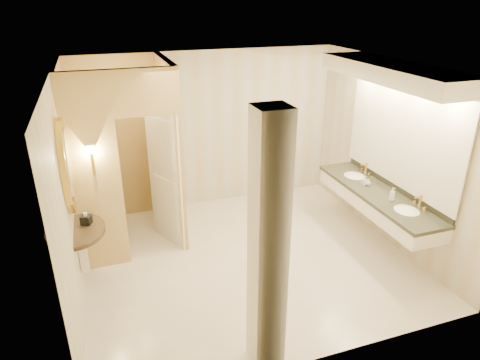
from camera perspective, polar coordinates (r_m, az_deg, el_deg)
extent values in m
plane|color=white|center=(6.31, 0.95, -10.35)|extent=(4.50, 4.50, 0.00)
plane|color=white|center=(5.30, 1.15, 14.63)|extent=(4.50, 4.50, 0.00)
cube|color=beige|center=(7.47, -4.22, 6.61)|extent=(4.50, 0.02, 2.70)
cube|color=beige|center=(4.06, 10.82, -9.27)|extent=(4.50, 0.02, 2.70)
cube|color=beige|center=(5.40, -22.05, -2.01)|extent=(0.02, 4.00, 2.70)
cube|color=beige|center=(6.73, 19.39, 3.36)|extent=(0.02, 4.00, 2.70)
cube|color=#EBCA7B|center=(6.62, -9.24, 4.09)|extent=(0.10, 1.50, 2.70)
cube|color=#EBCA7B|center=(5.84, -18.77, 0.41)|extent=(0.65, 0.10, 2.70)
cube|color=#EBCA7B|center=(5.57, -12.64, 11.37)|extent=(0.80, 0.10, 0.60)
cube|color=white|center=(6.35, -9.89, 0.27)|extent=(0.38, 0.75, 2.10)
cylinder|color=gold|center=(5.71, -19.01, 1.99)|extent=(0.03, 0.03, 0.30)
cone|color=white|center=(5.64, -19.28, 3.88)|extent=(0.14, 0.14, 0.14)
cube|color=white|center=(6.62, 17.80, -2.59)|extent=(0.60, 2.31, 0.24)
cube|color=black|center=(6.57, 17.93, -1.65)|extent=(0.64, 2.35, 0.05)
cube|color=black|center=(6.71, 19.94, -0.76)|extent=(0.03, 2.31, 0.10)
ellipsoid|color=white|center=(6.15, 21.28, -4.15)|extent=(0.40, 0.44, 0.15)
cylinder|color=gold|center=(6.22, 22.88, -2.77)|extent=(0.03, 0.03, 0.22)
ellipsoid|color=white|center=(7.04, 14.97, 0.24)|extent=(0.40, 0.44, 0.15)
cylinder|color=gold|center=(7.10, 16.43, 1.41)|extent=(0.03, 0.03, 0.22)
cube|color=white|center=(6.44, 20.85, 5.57)|extent=(0.03, 2.31, 1.40)
cube|color=white|center=(6.08, 20.01, 13.37)|extent=(0.75, 2.51, 0.22)
cylinder|color=black|center=(5.66, -21.07, -6.35)|extent=(0.88, 0.88, 0.05)
cube|color=white|center=(5.81, -20.24, -8.88)|extent=(0.10, 0.10, 0.60)
cylinder|color=gold|center=(5.31, -22.17, 1.67)|extent=(0.07, 0.88, 0.88)
cylinder|color=white|center=(5.31, -21.75, 1.73)|extent=(0.02, 0.71, 0.71)
cube|color=white|center=(4.04, 3.77, -9.09)|extent=(0.31, 0.31, 2.70)
cube|color=black|center=(5.70, -19.83, -5.01)|extent=(0.15, 0.15, 0.12)
imported|color=white|center=(6.94, -17.06, -4.18)|extent=(0.56, 0.86, 0.82)
imported|color=beige|center=(6.69, 16.23, -0.07)|extent=(0.07, 0.07, 0.15)
imported|color=silver|center=(6.70, 16.71, -0.29)|extent=(0.09, 0.09, 0.10)
imported|color=#C6B28C|center=(6.29, 19.63, -1.80)|extent=(0.10, 0.10, 0.20)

